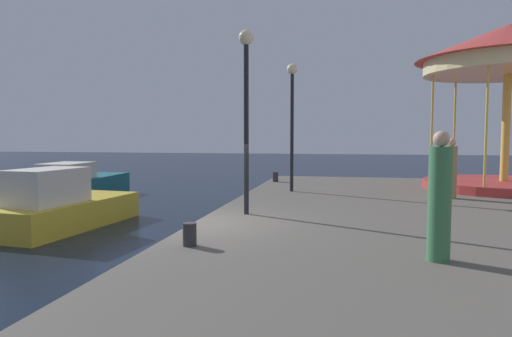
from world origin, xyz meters
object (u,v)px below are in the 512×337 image
object	(u,v)px
lamp_post_near_edge	(246,90)
bollard_center	(275,177)
bollard_south	(190,234)
person_far_corner	(451,170)
motorboat_teal	(80,185)
lamp_post_mid_promenade	(292,105)
carousel	(508,65)
motorboat_yellow	(62,206)
person_near_carousel	(440,200)

from	to	relation	value
lamp_post_near_edge	bollard_center	size ratio (longest dim) A/B	11.02
bollard_south	person_far_corner	bearing A→B (deg)	51.63
lamp_post_near_edge	bollard_south	distance (m)	4.35
motorboat_teal	lamp_post_mid_promenade	bearing A→B (deg)	-12.10
carousel	bollard_south	size ratio (longest dim) A/B	15.65
bollard_center	bollard_south	world-z (taller)	same
carousel	lamp_post_near_edge	world-z (taller)	carousel
lamp_post_near_edge	lamp_post_mid_promenade	world-z (taller)	lamp_post_near_edge
person_far_corner	motorboat_yellow	bearing A→B (deg)	-165.37
lamp_post_near_edge	lamp_post_mid_promenade	bearing A→B (deg)	83.57
lamp_post_near_edge	lamp_post_mid_promenade	xyz separation A→B (m)	(0.54, 4.76, -0.04)
person_near_carousel	person_far_corner	world-z (taller)	person_near_carousel
carousel	bollard_south	world-z (taller)	carousel
lamp_post_near_edge	lamp_post_mid_promenade	distance (m)	4.79
bollard_center	bollard_south	size ratio (longest dim) A/B	1.00
motorboat_yellow	bollard_south	size ratio (longest dim) A/B	12.29
motorboat_teal	lamp_post_near_edge	size ratio (longest dim) A/B	1.14
person_near_carousel	carousel	bearing A→B (deg)	68.13
carousel	person_far_corner	size ratio (longest dim) A/B	3.42
bollard_south	person_near_carousel	bearing A→B (deg)	-2.06
lamp_post_near_edge	carousel	bearing A→B (deg)	40.87
carousel	motorboat_yellow	bearing A→B (deg)	-156.94
lamp_post_mid_promenade	lamp_post_near_edge	bearing A→B (deg)	-96.43
bollard_center	person_far_corner	size ratio (longest dim) A/B	0.22
bollard_center	person_near_carousel	distance (m)	12.17
motorboat_teal	bollard_center	world-z (taller)	motorboat_teal
motorboat_yellow	person_far_corner	xyz separation A→B (m)	(11.23, 2.93, 1.01)
lamp_post_mid_promenade	bollard_center	distance (m)	4.31
motorboat_yellow	bollard_center	world-z (taller)	motorboat_yellow
motorboat_teal	lamp_post_near_edge	xyz separation A→B (m)	(8.83, -6.77, 3.18)
person_far_corner	bollard_center	bearing A→B (deg)	146.79
motorboat_teal	person_far_corner	size ratio (longest dim) A/B	2.75
person_near_carousel	motorboat_teal	bearing A→B (deg)	140.90
bollard_center	lamp_post_near_edge	bearing A→B (deg)	-86.25
motorboat_teal	bollard_center	distance (m)	8.40
carousel	bollard_south	xyz separation A→B (m)	(-8.16, -10.15, -4.17)
bollard_center	person_near_carousel	bearing A→B (deg)	-69.37
bollard_center	bollard_south	xyz separation A→B (m)	(0.25, -11.22, 0.00)
person_near_carousel	lamp_post_mid_promenade	bearing A→B (deg)	111.40
motorboat_teal	person_near_carousel	distance (m)	16.26
bollard_center	person_near_carousel	xyz separation A→B (m)	(4.28, -11.37, 0.73)
person_near_carousel	person_far_corner	size ratio (longest dim) A/B	1.08
motorboat_yellow	lamp_post_mid_promenade	xyz separation A→B (m)	(6.27, 3.73, 3.11)
motorboat_teal	carousel	distance (m)	17.33
carousel	bollard_center	xyz separation A→B (m)	(-8.41, 1.07, -4.17)
lamp_post_mid_promenade	bollard_center	xyz separation A→B (m)	(-1.05, 3.14, -2.76)
lamp_post_mid_promenade	bollard_center	size ratio (longest dim) A/B	10.85
lamp_post_near_edge	person_far_corner	world-z (taller)	lamp_post_near_edge
motorboat_yellow	motorboat_teal	world-z (taller)	motorboat_yellow
person_far_corner	lamp_post_mid_promenade	bearing A→B (deg)	170.85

